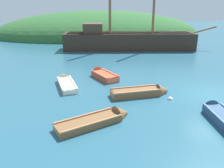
% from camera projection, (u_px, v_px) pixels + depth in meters
% --- Properties ---
extents(ground_plane, '(120.00, 120.00, 0.00)m').
position_uv_depth(ground_plane, '(212.00, 95.00, 14.04)').
color(ground_plane, '#285B70').
extents(shore_hill, '(36.49, 22.38, 8.27)m').
position_uv_depth(shore_hill, '(99.00, 34.00, 42.60)').
color(shore_hill, '#2D602D').
rests_on(shore_hill, ground).
extents(sailing_ship, '(17.98, 5.72, 11.27)m').
position_uv_depth(sailing_ship, '(128.00, 43.00, 27.94)').
color(sailing_ship, '#38281E').
rests_on(sailing_ship, ground).
extents(rowboat_center, '(3.78, 2.28, 0.94)m').
position_uv_depth(rowboat_center, '(100.00, 120.00, 10.75)').
color(rowboat_center, brown).
rests_on(rowboat_center, ground).
extents(rowboat_portside, '(3.68, 1.16, 0.90)m').
position_uv_depth(rowboat_portside, '(143.00, 93.00, 13.95)').
color(rowboat_portside, brown).
rests_on(rowboat_portside, ground).
extents(rowboat_far, '(1.97, 3.20, 0.97)m').
position_uv_depth(rowboat_far, '(102.00, 75.00, 17.37)').
color(rowboat_far, '#C64C2D').
rests_on(rowboat_far, ground).
extents(rowboat_near_dock, '(1.43, 3.74, 0.88)m').
position_uv_depth(rowboat_near_dock, '(66.00, 83.00, 15.78)').
color(rowboat_near_dock, beige).
rests_on(rowboat_near_dock, ground).
extents(rowboat_outer_right, '(1.38, 3.63, 0.91)m').
position_uv_depth(rowboat_outer_right, '(220.00, 117.00, 10.99)').
color(rowboat_outer_right, '#335175').
rests_on(rowboat_outer_right, ground).
extents(buoy_white, '(0.31, 0.31, 0.31)m').
position_uv_depth(buoy_white, '(170.00, 99.00, 13.34)').
color(buoy_white, white).
rests_on(buoy_white, ground).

